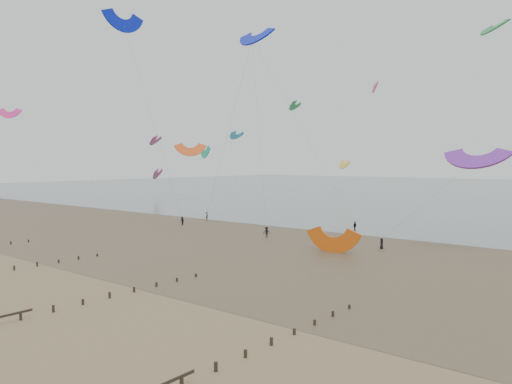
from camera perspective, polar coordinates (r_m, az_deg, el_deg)
ground at (r=49.40m, az=-20.49°, el=-10.88°), size 500.00×500.00×0.00m
sea_and_shore at (r=75.04m, az=1.21°, el=-5.78°), size 500.00×665.00×0.03m
kitesurfer_lead at (r=103.58m, az=-5.62°, el=-2.75°), size 0.78×0.71×1.78m
kitesurfers at (r=75.20m, az=21.70°, el=-5.36°), size 113.53×16.72×1.80m
grounded_kite at (r=67.80m, az=8.76°, el=-6.82°), size 6.93×5.62×3.60m
kites_airborne at (r=126.52m, az=12.54°, el=6.85°), size 230.48×118.32×40.60m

